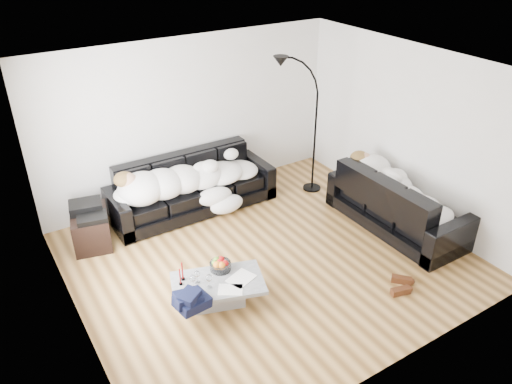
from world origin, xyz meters
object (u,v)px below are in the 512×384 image
sofa_right (398,201)px  floor_lamp (315,132)px  sofa_back (192,185)px  wine_glass_a (197,277)px  wine_glass_c (209,281)px  stereo (88,209)px  av_cabinet (91,228)px  sleeper_back (193,174)px  coffee_table (218,292)px  wine_glass_b (193,282)px  sleeper_right (400,189)px  candle_right (182,271)px  shoes (401,285)px  fruit_bowl (220,264)px  candle_left (180,277)px

sofa_right → floor_lamp: (-0.33, 1.61, 0.61)m
sofa_back → wine_glass_a: bearing=-114.3°
wine_glass_c → stereo: 2.26m
av_cabinet → sleeper_back: bearing=15.2°
coffee_table → wine_glass_b: (-0.29, 0.05, 0.25)m
wine_glass_c → sofa_right: bearing=2.2°
sleeper_right → wine_glass_b: bearing=90.4°
sofa_back → floor_lamp: 2.17m
wine_glass_c → candle_right: (-0.20, 0.30, 0.03)m
sofa_back → candle_right: bearing=-118.7°
sleeper_back → coffee_table: sleeper_back is taller
shoes → coffee_table: bearing=-179.8°
sofa_right → sleeper_right: (0.00, 0.00, 0.21)m
sleeper_right → shoes: sleeper_right is taller
sleeper_right → wine_glass_a: size_ratio=10.74×
wine_glass_b → stereo: (-0.63, 2.01, 0.15)m
fruit_bowl → candle_right: size_ratio=1.05×
sofa_right → candle_left: (-3.46, 0.11, -0.00)m
sleeper_right → candle_right: 3.41m
sofa_right → candle_right: (-3.40, 0.18, 0.01)m
coffee_table → candle_right: (-0.34, 0.25, 0.28)m
coffee_table → wine_glass_a: wine_glass_a is taller
coffee_table → floor_lamp: bearing=31.6°
sofa_back → stereo: 1.65m
stereo → floor_lamp: 3.71m
av_cabinet → floor_lamp: (3.66, -0.38, 0.80)m
coffee_table → av_cabinet: 2.26m
sleeper_right → wine_glass_c: bearing=92.2°
fruit_bowl → floor_lamp: floor_lamp is taller
stereo → shoes: bearing=-33.4°
sofa_right → wine_glass_b: (-3.36, -0.02, -0.03)m
sofa_right → coffee_table: size_ratio=1.97×
sofa_back → stereo: size_ratio=5.93×
sleeper_right → av_cabinet: size_ratio=2.55×
fruit_bowl → wine_glass_c: wine_glass_c is taller
sleeper_back → sleeper_right: size_ratio=1.20×
coffee_table → sleeper_right: bearing=1.4°
sleeper_right → wine_glass_b: 3.36m
wine_glass_a → floor_lamp: floor_lamp is taller
fruit_bowl → coffee_table: bearing=-126.8°
wine_glass_a → shoes: size_ratio=0.40×
candle_left → wine_glass_c: bearing=-41.1°
sleeper_right → candle_right: (-3.40, 0.18, -0.20)m
sleeper_back → coffee_table: bearing=-108.7°
coffee_table → wine_glass_b: 0.39m
sofa_back → candle_right: (-1.05, -1.92, 0.02)m
shoes → candle_left: bearing=-179.6°
coffee_table → av_cabinet: av_cabinet is taller
av_cabinet → stereo: bearing=-166.6°
fruit_bowl → candle_left: (-0.54, -0.00, 0.03)m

